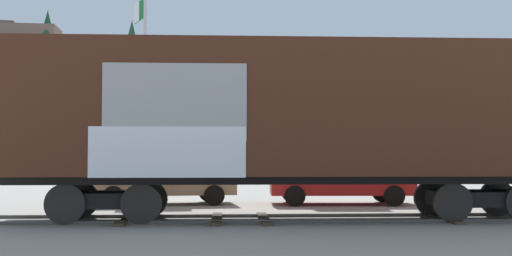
# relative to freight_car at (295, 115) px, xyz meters

# --- Properties ---
(ground_plane) EXTENTS (260.00, 260.00, 0.00)m
(ground_plane) POSITION_rel_freight_car_xyz_m (0.52, 0.00, -2.54)
(ground_plane) COLOR gray
(track) EXTENTS (59.96, 5.80, 0.08)m
(track) POSITION_rel_freight_car_xyz_m (0.75, -0.05, -2.51)
(track) COLOR #4C4742
(track) RESTS_ON ground_plane
(freight_car) EXTENTS (14.27, 4.01, 4.41)m
(freight_car) POSITION_rel_freight_car_xyz_m (0.00, 0.00, 0.00)
(freight_car) COLOR #472316
(freight_car) RESTS_ON ground_plane
(flagpole) EXTENTS (0.62, 1.43, 8.02)m
(flagpole) POSITION_rel_freight_car_xyz_m (-4.28, 9.70, 2.59)
(flagpole) COLOR silver
(flagpole) RESTS_ON ground_plane
(hillside) EXTENTS (141.53, 35.47, 16.95)m
(hillside) POSITION_rel_freight_car_xyz_m (0.48, 63.80, 3.69)
(hillside) COLOR silver
(hillside) RESTS_ON ground_plane
(parked_car_tan) EXTENTS (4.58, 2.10, 1.78)m
(parked_car_tan) POSITION_rel_freight_car_xyz_m (-3.37, 5.12, -1.67)
(parked_car_tan) COLOR #9E8966
(parked_car_tan) RESTS_ON ground_plane
(parked_car_red) EXTENTS (4.63, 2.32, 1.80)m
(parked_car_red) POSITION_rel_freight_car_xyz_m (2.24, 4.50, -1.66)
(parked_car_red) COLOR #B21E1E
(parked_car_red) RESTS_ON ground_plane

